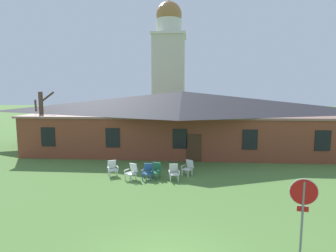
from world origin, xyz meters
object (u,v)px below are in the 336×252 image
at_px(lawn_chair_near_door, 132,171).
at_px(lawn_chair_right_end, 174,172).
at_px(lawn_chair_by_porch, 112,168).
at_px(lawn_chair_left_end, 148,171).
at_px(lawn_chair_far_side, 188,167).
at_px(stop_sign, 303,205).
at_px(lawn_chair_middle, 156,170).

distance_m(lawn_chair_near_door, lawn_chair_right_end, 2.54).
height_order(lawn_chair_by_porch, lawn_chair_near_door, same).
relative_size(lawn_chair_left_end, lawn_chair_right_end, 1.00).
relative_size(lawn_chair_by_porch, lawn_chair_far_side, 1.00).
height_order(lawn_chair_right_end, lawn_chair_far_side, same).
height_order(stop_sign, lawn_chair_middle, stop_sign).
distance_m(stop_sign, lawn_chair_middle, 9.81).
bearing_deg(stop_sign, lawn_chair_by_porch, 134.45).
bearing_deg(lawn_chair_near_door, stop_sign, -48.48).
distance_m(stop_sign, lawn_chair_by_porch, 11.80).
bearing_deg(lawn_chair_middle, lawn_chair_near_door, -165.43).
xyz_separation_m(stop_sign, lawn_chair_left_end, (-5.86, 7.82, -1.44)).
xyz_separation_m(lawn_chair_left_end, lawn_chair_middle, (0.47, 0.25, 0.00)).
xyz_separation_m(stop_sign, lawn_chair_right_end, (-4.28, 7.82, -1.44)).
relative_size(stop_sign, lawn_chair_right_end, 2.85).
relative_size(lawn_chair_middle, lawn_chair_right_end, 1.00).
xyz_separation_m(lawn_chair_right_end, lawn_chair_far_side, (0.86, 1.06, 0.00)).
relative_size(lawn_chair_near_door, lawn_chair_middle, 1.00).
bearing_deg(stop_sign, lawn_chair_left_end, 126.87).
xyz_separation_m(lawn_chair_left_end, lawn_chair_right_end, (1.59, 0.00, 0.00)).
height_order(lawn_chair_by_porch, lawn_chair_far_side, same).
height_order(lawn_chair_left_end, lawn_chair_right_end, same).
height_order(stop_sign, lawn_chair_left_end, stop_sign).
bearing_deg(lawn_chair_by_porch, stop_sign, -45.55).
bearing_deg(lawn_chair_near_door, lawn_chair_left_end, 6.94).
distance_m(lawn_chair_by_porch, lawn_chair_middle, 2.82).
distance_m(lawn_chair_middle, lawn_chair_far_side, 2.13).
bearing_deg(lawn_chair_near_door, lawn_chair_right_end, 2.65).
relative_size(lawn_chair_by_porch, lawn_chair_left_end, 1.00).
bearing_deg(lawn_chair_by_porch, lawn_chair_middle, -5.93).
relative_size(lawn_chair_left_end, lawn_chair_far_side, 1.00).
xyz_separation_m(stop_sign, lawn_chair_near_door, (-6.82, 7.70, -1.44)).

